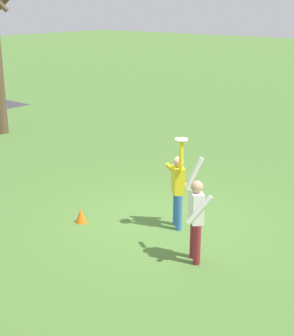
# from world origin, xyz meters

# --- Properties ---
(ground_plane) EXTENTS (120.00, 120.00, 0.00)m
(ground_plane) POSITION_xyz_m (0.00, 0.00, 0.00)
(ground_plane) COLOR #4C7533
(person_catcher) EXTENTS (0.55, 0.57, 2.08)m
(person_catcher) POSITION_xyz_m (-0.03, -0.37, 0.98)
(person_catcher) COLOR #3366B7
(person_catcher) RESTS_ON ground_plane
(person_defender) EXTENTS (0.64, 0.66, 2.05)m
(person_defender) POSITION_xyz_m (-1.03, -1.52, 0.98)
(person_defender) COLOR maroon
(person_defender) RESTS_ON ground_plane
(frisbee_disc) EXTENTS (0.27, 0.27, 0.02)m
(frisbee_disc) POSITION_xyz_m (-0.17, -0.54, 2.09)
(frisbee_disc) COLOR white
(frisbee_disc) RESTS_ON person_catcher
(field_cone_orange) EXTENTS (0.26, 0.26, 0.32)m
(field_cone_orange) POSITION_xyz_m (-1.21, 1.48, 0.16)
(field_cone_orange) COLOR orange
(field_cone_orange) RESTS_ON ground_plane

